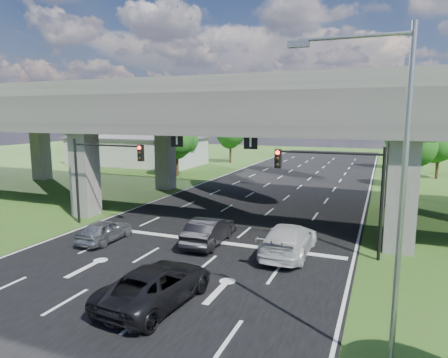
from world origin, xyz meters
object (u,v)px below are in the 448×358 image
Objects in this scene: signal_left at (101,166)px; car_dark at (209,231)px; car_silver at (105,231)px; car_trailing at (157,285)px; streetlight_far at (387,134)px; car_white at (289,240)px; signal_right at (339,180)px; streetlight_near at (388,179)px; streetlight_beyond at (387,129)px.

car_dark is at bearing -6.38° from signal_left.
car_trailing is at bearing 140.40° from car_silver.
streetlight_far is 28.14m from car_silver.
car_white is (10.80, 1.92, 0.17)m from car_silver.
car_white is at bearing -110.25° from car_trailing.
signal_left is 26.95m from streetlight_far.
signal_right is 8.02m from car_dark.
streetlight_near is at bearing -77.12° from signal_right.
signal_left is (-15.65, 0.00, 0.00)m from signal_right.
car_dark is at bearing -162.91° from car_silver.
streetlight_far reaches higher than car_silver.
car_white is at bearing -158.75° from signal_right.
car_trailing is (-8.37, -28.69, -5.03)m from streetlight_far.
signal_left reaches higher than car_silver.
streetlight_near is 1.72× the size of car_white.
streetlight_far is at bearing 48.22° from signal_left.
streetlight_far is 1.72× the size of car_white.
car_white is (13.22, -0.94, -3.31)m from signal_left.
car_dark is at bearing -172.56° from signal_right.
car_silver is at bearing -33.76° from car_trailing.
signal_right is at bearing -93.61° from streetlight_beyond.
signal_right is 1.23× the size of car_dark.
signal_right is 1.00× the size of signal_left.
streetlight_far reaches higher than signal_right.
car_white is (-4.70, -37.00, -4.98)m from streetlight_beyond.
signal_right is 15.65m from signal_left.
streetlight_near is at bearing 133.54° from car_dark.
streetlight_near is (17.92, -9.94, 1.66)m from signal_left.
car_white is at bearing -102.61° from streetlight_far.
car_dark is at bearing 136.52° from streetlight_near.
car_trailing is (-6.09, -8.63, -3.37)m from signal_right.
streetlight_near is 17.80m from car_silver.
streetlight_near is 1.00× the size of streetlight_far.
signal_left is at bearing -50.29° from car_silver.
car_silver is 10.97m from car_white.
streetlight_beyond is (17.92, 36.06, 1.66)m from signal_left.
car_white is at bearing 117.56° from streetlight_near.
signal_right is at bearing 102.88° from streetlight_near.
signal_left is 40.30m from streetlight_beyond.
car_dark reaches higher than car_silver.
streetlight_beyond reaches higher than signal_left.
car_silver is at bearing -124.07° from streetlight_far.
signal_left is at bearing 150.98° from streetlight_near.
car_dark is (-7.22, -0.94, -3.35)m from signal_right.
streetlight_beyond is at bearing -95.36° from car_trailing.
car_silver is at bearing -49.70° from signal_left.
car_white is 1.03× the size of car_trailing.
streetlight_near reaches higher than car_silver.
signal_right is 36.17m from streetlight_beyond.
streetlight_near is 2.05× the size of car_dark.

